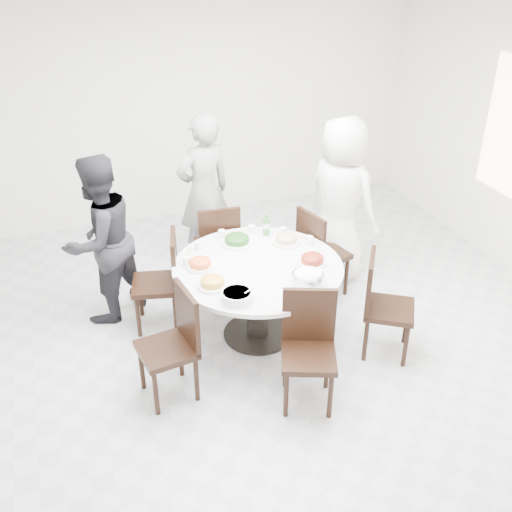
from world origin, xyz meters
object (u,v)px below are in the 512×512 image
object	(u,v)px
chair_n	(217,244)
soup_bowl	(237,296)
chair_sw	(166,347)
rice_bowl	(308,280)
diner_right	(340,200)
chair_ne	(324,252)
diner_middle	(204,192)
diner_left	(100,240)
beverage_bottle	(266,224)
dining_table	(258,301)
chair_se	(390,307)
chair_s	(309,354)
chair_nw	(155,282)

from	to	relation	value
chair_n	soup_bowl	bearing A→B (deg)	85.66
chair_sw	rice_bowl	xyz separation A→B (m)	(1.22, 0.06, 0.33)
rice_bowl	diner_right	bearing A→B (deg)	53.69
chair_ne	chair_sw	world-z (taller)	same
diner_middle	diner_left	world-z (taller)	diner_middle
diner_left	beverage_bottle	world-z (taller)	diner_left
dining_table	beverage_bottle	distance (m)	0.77
diner_right	diner_left	distance (m)	2.44
chair_se	diner_middle	world-z (taller)	diner_middle
chair_n	chair_se	xyz separation A→B (m)	(1.09, -1.61, 0.00)
chair_se	diner_right	distance (m)	1.45
chair_n	diner_left	distance (m)	1.22
chair_se	soup_bowl	distance (m)	1.38
soup_bowl	chair_s	bearing A→B (deg)	-50.47
chair_se	beverage_bottle	world-z (taller)	beverage_bottle
diner_middle	rice_bowl	distance (m)	1.95
chair_nw	soup_bowl	xyz separation A→B (m)	(0.50, -0.93, 0.31)
chair_nw	chair_sw	size ratio (longest dim) A/B	1.00
chair_sw	diner_left	distance (m)	1.40
chair_ne	diner_left	size ratio (longest dim) A/B	0.58
chair_se	diner_left	world-z (taller)	diner_left
dining_table	beverage_bottle	bearing A→B (deg)	62.76
diner_right	chair_ne	bearing A→B (deg)	107.23
chair_sw	diner_left	world-z (taller)	diner_left
dining_table	diner_right	size ratio (longest dim) A/B	0.86
chair_s	chair_se	bearing A→B (deg)	42.44
chair_ne	beverage_bottle	size ratio (longest dim) A/B	4.16
chair_s	rice_bowl	xyz separation A→B (m)	(0.20, 0.51, 0.33)
chair_s	diner_right	distance (m)	2.10
chair_nw	beverage_bottle	world-z (taller)	beverage_bottle
chair_ne	chair_se	xyz separation A→B (m)	(0.12, -1.08, 0.00)
chair_sw	chair_s	bearing A→B (deg)	57.59
dining_table	chair_ne	size ratio (longest dim) A/B	1.58
chair_n	soup_bowl	xyz separation A→B (m)	(-0.24, -1.46, 0.31)
dining_table	rice_bowl	world-z (taller)	rice_bowl
chair_sw	diner_middle	bearing A→B (deg)	148.02
chair_ne	diner_right	size ratio (longest dim) A/B	0.55
chair_n	diner_left	xyz separation A→B (m)	(-1.16, -0.19, 0.34)
soup_bowl	beverage_bottle	distance (m)	1.16
dining_table	chair_ne	xyz separation A→B (m)	(0.88, 0.48, 0.10)
chair_sw	diner_right	distance (m)	2.52
chair_n	rice_bowl	bearing A→B (deg)	109.49
diner_middle	rice_bowl	bearing A→B (deg)	86.27
chair_ne	chair_nw	world-z (taller)	same
dining_table	diner_middle	distance (m)	1.55
diner_left	diner_right	bearing A→B (deg)	143.40
chair_nw	chair_s	xyz separation A→B (m)	(0.91, -1.43, 0.00)
rice_bowl	soup_bowl	bearing A→B (deg)	-179.10
chair_nw	beverage_bottle	xyz separation A→B (m)	(1.11, 0.05, 0.39)
chair_s	diner_right	xyz separation A→B (m)	(1.10, 1.74, 0.40)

